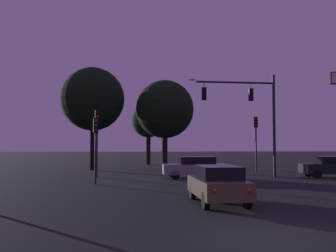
{
  "coord_description": "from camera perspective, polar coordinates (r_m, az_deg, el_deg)",
  "views": [
    {
      "loc": [
        -3.14,
        -9.21,
        2.4
      ],
      "look_at": [
        -1.33,
        16.86,
        3.66
      ],
      "focal_mm": 39.94,
      "sensor_mm": 36.0,
      "label": 1
    }
  ],
  "objects": [
    {
      "name": "ground_plane",
      "position": [
        33.94,
        1.36,
        -6.8
      ],
      "size": [
        168.0,
        168.0,
        0.0
      ],
      "primitive_type": "plane",
      "color": "black",
      "rests_on": "ground"
    },
    {
      "name": "traffic_signal_mast_arm",
      "position": [
        27.38,
        12.51,
        2.84
      ],
      "size": [
        6.38,
        0.62,
        7.41
      ],
      "color": "#232326",
      "rests_on": "ground"
    },
    {
      "name": "traffic_light_corner_left",
      "position": [
        31.61,
        13.27,
        -1.09
      ],
      "size": [
        0.37,
        0.39,
        4.64
      ],
      "color": "#232326",
      "rests_on": "ground"
    },
    {
      "name": "traffic_light_corner_right",
      "position": [
        27.52,
        -10.76,
        -0.64
      ],
      "size": [
        0.34,
        0.37,
        4.82
      ],
      "color": "#232326",
      "rests_on": "ground"
    },
    {
      "name": "traffic_light_median",
      "position": [
        22.75,
        -10.97,
        -1.65
      ],
      "size": [
        0.34,
        0.37,
        3.96
      ],
      "color": "#232326",
      "rests_on": "ground"
    },
    {
      "name": "car_nearside_lane",
      "position": [
        15.34,
        7.62,
        -8.73
      ],
      "size": [
        1.97,
        4.14,
        1.52
      ],
      "color": "#473828",
      "rests_on": "ground"
    },
    {
      "name": "car_crossing_left",
      "position": [
        29.07,
        23.77,
        -5.68
      ],
      "size": [
        4.33,
        2.07,
        1.52
      ],
      "color": "black",
      "rests_on": "ground"
    },
    {
      "name": "car_crossing_right",
      "position": [
        26.07,
        4.2,
        -6.27
      ],
      "size": [
        4.51,
        1.91,
        1.52
      ],
      "color": "gray",
      "rests_on": "ground"
    },
    {
      "name": "tree_behind_sign",
      "position": [
        35.19,
        -11.43,
        4.03
      ],
      "size": [
        5.85,
        5.85,
        9.46
      ],
      "color": "black",
      "rests_on": "ground"
    },
    {
      "name": "tree_left_far",
      "position": [
        43.68,
        -3.01,
        0.73
      ],
      "size": [
        3.9,
        3.9,
        7.05
      ],
      "color": "black",
      "rests_on": "ground"
    },
    {
      "name": "tree_center_horizon",
      "position": [
        35.07,
        -0.49,
        2.54
      ],
      "size": [
        5.46,
        5.46,
        8.39
      ],
      "color": "black",
      "rests_on": "ground"
    }
  ]
}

